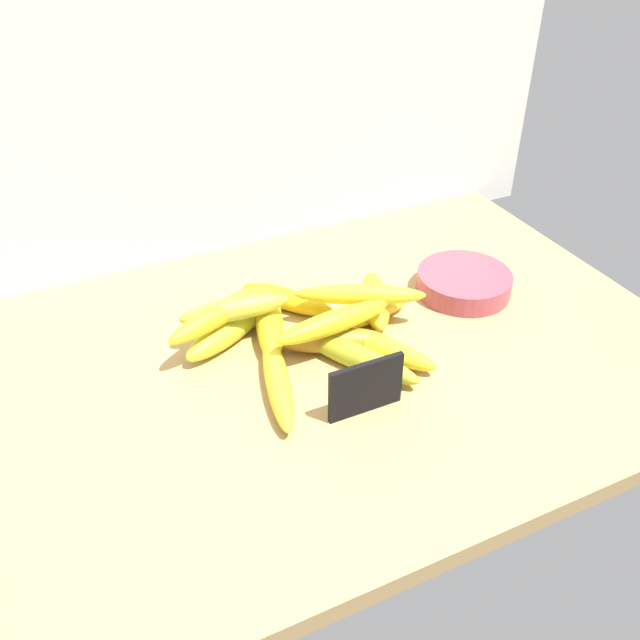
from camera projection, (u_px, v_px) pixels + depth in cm
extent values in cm
cube|color=tan|center=(329.00, 362.00, 106.71)|extent=(110.00, 76.00, 3.00)
cube|color=silver|center=(228.00, 74.00, 115.84)|extent=(130.00, 2.00, 70.00)
cube|color=black|center=(366.00, 387.00, 93.29)|extent=(11.00, 0.80, 8.40)
cube|color=#906040|center=(362.00, 405.00, 96.15)|extent=(9.90, 1.20, 0.60)
cylinder|color=#A14252|center=(464.00, 283.00, 119.04)|extent=(16.15, 16.15, 3.74)
ellipsoid|color=gold|center=(228.00, 331.00, 107.19)|extent=(17.56, 12.06, 4.28)
ellipsoid|color=yellow|center=(385.00, 349.00, 104.03)|extent=(11.91, 16.05, 3.56)
ellipsoid|color=yellow|center=(269.00, 322.00, 109.21)|extent=(10.54, 20.27, 4.29)
ellipsoid|color=yellow|center=(356.00, 316.00, 110.67)|extent=(19.95, 5.50, 4.03)
ellipsoid|color=yellow|center=(277.00, 381.00, 98.11)|extent=(8.74, 21.02, 3.50)
ellipsoid|color=yellow|center=(375.00, 300.00, 114.00)|extent=(10.53, 16.67, 4.37)
ellipsoid|color=#A8B128|center=(357.00, 357.00, 102.34)|extent=(13.77, 19.71, 3.79)
ellipsoid|color=#A57825|center=(332.00, 340.00, 105.38)|extent=(17.91, 11.24, 4.13)
ellipsoid|color=yellow|center=(287.00, 299.00, 114.91)|extent=(13.27, 15.86, 3.69)
ellipsoid|color=gold|center=(235.00, 309.00, 105.10)|extent=(17.47, 5.47, 3.67)
ellipsoid|color=yellow|center=(334.00, 323.00, 102.56)|extent=(19.59, 5.31, 3.56)
ellipsoid|color=yellow|center=(360.00, 295.00, 109.09)|extent=(20.10, 12.30, 3.27)
ellipsoid|color=yellow|center=(218.00, 314.00, 104.09)|extent=(18.83, 10.85, 3.50)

